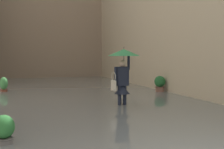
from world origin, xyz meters
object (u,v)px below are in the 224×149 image
potted_plant_mid_right (4,133)px  potted_plant_far_right (4,86)px  potted_plant_far_left (160,85)px  person_wading (123,66)px

potted_plant_mid_right → potted_plant_far_right: potted_plant_far_right is taller
potted_plant_mid_right → potted_plant_far_right: size_ratio=0.88×
potted_plant_far_right → potted_plant_far_left: bearing=161.8°
person_wading → potted_plant_mid_right: person_wading is taller
person_wading → potted_plant_far_right: (3.64, -5.17, -1.01)m
person_wading → potted_plant_mid_right: 5.32m
potted_plant_mid_right → person_wading: bearing=-134.0°
person_wading → potted_plant_far_left: person_wading is taller
potted_plant_far_left → person_wading: bearing=47.9°
person_wading → potted_plant_far_left: bearing=-132.1°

